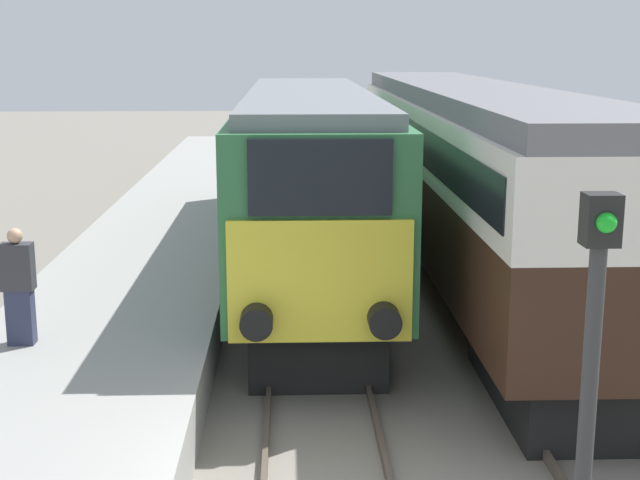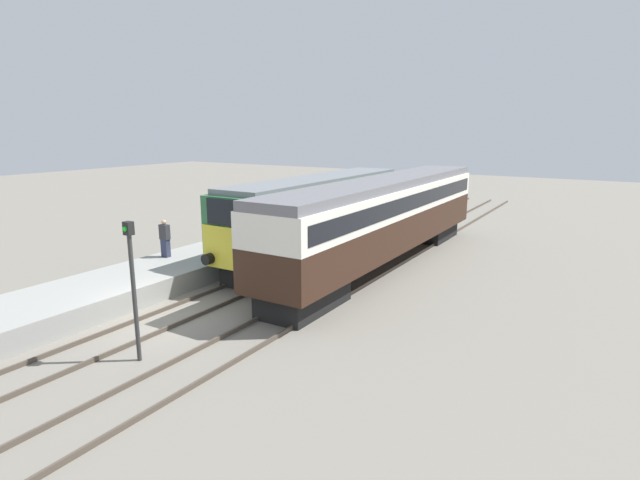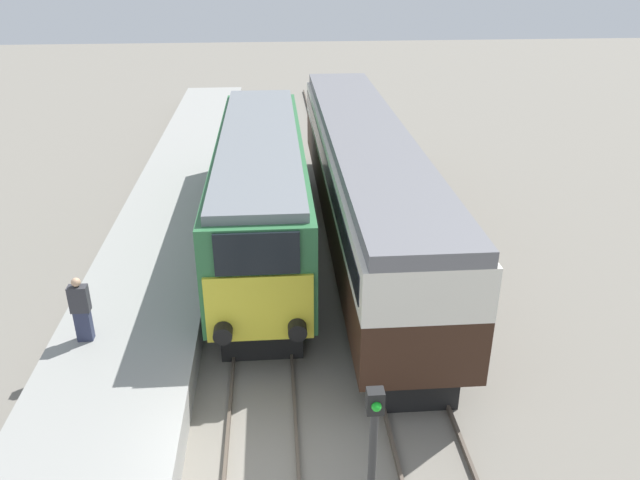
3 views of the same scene
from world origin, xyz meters
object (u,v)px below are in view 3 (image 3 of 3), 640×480
object	(u,v)px
passenger_carriage	(364,175)
signal_post	(371,479)
locomotive	(261,189)
person_on_platform	(81,310)

from	to	relation	value
passenger_carriage	signal_post	distance (m)	12.84
passenger_carriage	signal_post	bearing A→B (deg)	-97.61
locomotive	signal_post	distance (m)	12.49
locomotive	passenger_carriage	size ratio (longest dim) A/B	0.76
locomotive	signal_post	size ratio (longest dim) A/B	3.49
signal_post	locomotive	bearing A→B (deg)	97.82
passenger_carriage	locomotive	bearing A→B (deg)	-174.00
person_on_platform	signal_post	xyz separation A→B (m)	(5.89, -6.28, 0.72)
locomotive	passenger_carriage	world-z (taller)	passenger_carriage
locomotive	person_on_platform	bearing A→B (deg)	-124.52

